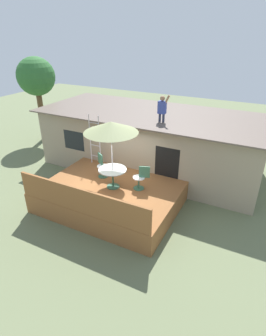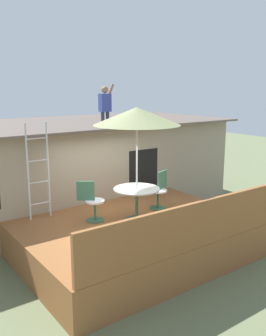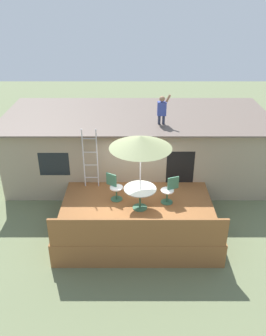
# 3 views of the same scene
# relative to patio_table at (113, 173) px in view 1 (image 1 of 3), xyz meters

# --- Properties ---
(ground_plane) EXTENTS (40.00, 40.00, 0.00)m
(ground_plane) POSITION_rel_patio_table_xyz_m (-0.09, 0.08, -1.39)
(ground_plane) COLOR #66704C
(house) EXTENTS (10.50, 4.50, 2.73)m
(house) POSITION_rel_patio_table_xyz_m (-0.09, 3.68, -0.01)
(house) COLOR gray
(house) RESTS_ON ground
(deck) EXTENTS (5.03, 3.97, 0.80)m
(deck) POSITION_rel_patio_table_xyz_m (-0.09, 0.08, -0.99)
(deck) COLOR brown
(deck) RESTS_ON ground
(deck_railing) EXTENTS (4.93, 0.08, 0.90)m
(deck_railing) POSITION_rel_patio_table_xyz_m (-0.09, -1.86, -0.14)
(deck_railing) COLOR brown
(deck_railing) RESTS_ON deck
(patio_table) EXTENTS (1.04, 1.04, 0.74)m
(patio_table) POSITION_rel_patio_table_xyz_m (0.00, 0.00, 0.00)
(patio_table) COLOR #33664C
(patio_table) RESTS_ON deck
(patio_umbrella) EXTENTS (1.90, 1.90, 2.54)m
(patio_umbrella) POSITION_rel_patio_table_xyz_m (-0.00, 0.00, 1.76)
(patio_umbrella) COLOR silver
(patio_umbrella) RESTS_ON deck
(step_ladder) EXTENTS (0.52, 0.04, 2.20)m
(step_ladder) POSITION_rel_patio_table_xyz_m (-1.71, 1.42, 0.51)
(step_ladder) COLOR silver
(step_ladder) RESTS_ON deck
(person_figure) EXTENTS (0.47, 0.20, 1.11)m
(person_figure) POSITION_rel_patio_table_xyz_m (0.82, 2.60, 1.96)
(person_figure) COLOR #33384C
(person_figure) RESTS_ON house
(patio_chair_left) EXTENTS (0.56, 0.46, 0.92)m
(patio_chair_left) POSITION_rel_patio_table_xyz_m (-0.84, 0.56, -0.13)
(patio_chair_left) COLOR #33664C
(patio_chair_left) RESTS_ON deck
(patio_chair_right) EXTENTS (0.60, 0.44, 0.92)m
(patio_chair_right) POSITION_rel_patio_table_xyz_m (0.98, 0.37, -0.13)
(patio_chair_right) COLOR #33664C
(patio_chair_right) RESTS_ON deck
(backyard_tree) EXTENTS (2.14, 2.14, 4.81)m
(backyard_tree) POSITION_rel_patio_table_xyz_m (-7.55, 4.31, 2.29)
(backyard_tree) COLOR brown
(backyard_tree) RESTS_ON ground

